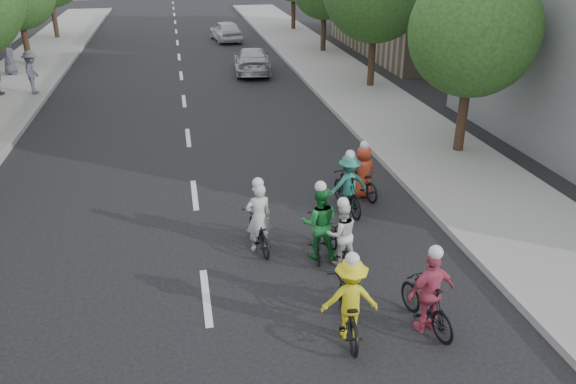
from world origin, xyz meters
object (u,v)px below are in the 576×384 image
object	(u,v)px
cyclist_4	(429,298)
cyclist_6	(348,188)
cyclist_1	(259,226)
spectator_2	(8,56)
cyclist_5	(319,228)
follow_car_trail	(226,31)
spectator_0	(32,72)
cyclist_3	(341,239)
follow_car_lead	(252,60)
cyclist_0	(362,177)
cyclist_2	(349,304)

from	to	relation	value
cyclist_4	cyclist_6	size ratio (longest dim) A/B	0.97
cyclist_1	spectator_2	bearing A→B (deg)	-70.57
cyclist_4	spectator_2	xyz separation A→B (m)	(-12.50, 23.17, 0.44)
cyclist_5	cyclist_6	size ratio (longest dim) A/B	1.02
cyclist_6	follow_car_trail	xyz separation A→B (m)	(-0.60, 26.86, 0.01)
cyclist_1	spectator_0	distance (m)	17.25
follow_car_trail	spectator_2	xyz separation A→B (m)	(-11.87, -8.62, 0.41)
cyclist_3	follow_car_lead	xyz separation A→B (m)	(0.71, 19.17, 0.09)
cyclist_3	cyclist_1	bearing A→B (deg)	-31.55
cyclist_6	follow_car_trail	world-z (taller)	cyclist_6
cyclist_4	spectator_0	world-z (taller)	spectator_0
cyclist_0	follow_car_trail	distance (m)	25.99
follow_car_lead	follow_car_trail	world-z (taller)	follow_car_trail
cyclist_1	cyclist_5	xyz separation A→B (m)	(1.28, -0.60, 0.13)
cyclist_4	cyclist_5	xyz separation A→B (m)	(-1.33, 2.90, 0.06)
cyclist_1	cyclist_5	bearing A→B (deg)	147.42
cyclist_1	cyclist_2	distance (m)	3.57
follow_car_trail	spectator_0	bearing A→B (deg)	44.61
cyclist_1	spectator_0	xyz separation A→B (m)	(-7.87, 15.34, 0.52)
cyclist_0	cyclist_3	xyz separation A→B (m)	(-1.56, -3.27, -0.00)
cyclist_4	spectator_0	bearing A→B (deg)	-72.05
follow_car_trail	spectator_0	distance (m)	16.27
cyclist_5	follow_car_trail	bearing A→B (deg)	-80.02
spectator_0	spectator_2	world-z (taller)	spectator_0
cyclist_0	follow_car_lead	bearing A→B (deg)	-97.54
cyclist_5	cyclist_3	bearing A→B (deg)	152.51
cyclist_3	cyclist_5	size ratio (longest dim) A/B	0.86
cyclist_3	spectator_0	xyz separation A→B (m)	(-9.56, 16.28, 0.54)
cyclist_6	cyclist_0	bearing A→B (deg)	-133.41
spectator_0	follow_car_trail	bearing A→B (deg)	-37.20
follow_car_trail	spectator_0	world-z (taller)	spectator_0
follow_car_trail	spectator_0	xyz separation A→B (m)	(-9.84, -12.95, 0.42)
cyclist_6	cyclist_3	bearing A→B (deg)	63.13
cyclist_5	cyclist_2	bearing A→B (deg)	98.42
cyclist_3	cyclist_5	bearing A→B (deg)	-41.40
cyclist_2	cyclist_3	distance (m)	2.51
cyclist_2	follow_car_trail	distance (m)	31.68
cyclist_0	cyclist_4	bearing A→B (deg)	73.02
cyclist_4	cyclist_5	world-z (taller)	cyclist_5
cyclist_5	cyclist_6	distance (m)	2.41
follow_car_trail	spectator_2	size ratio (longest dim) A/B	2.13
cyclist_3	follow_car_trail	xyz separation A→B (m)	(0.28, 29.23, 0.12)
cyclist_2	cyclist_4	xyz separation A→B (m)	(1.47, -0.12, 0.02)
cyclist_6	follow_car_trail	size ratio (longest dim) A/B	0.45
cyclist_0	follow_car_lead	world-z (taller)	cyclist_0
cyclist_4	follow_car_lead	bearing A→B (deg)	-100.57
cyclist_0	spectator_0	xyz separation A→B (m)	(-11.13, 13.00, 0.54)
cyclist_3	cyclist_6	distance (m)	2.53
cyclist_0	cyclist_2	distance (m)	6.10
spectator_0	spectator_2	bearing A→B (deg)	25.09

